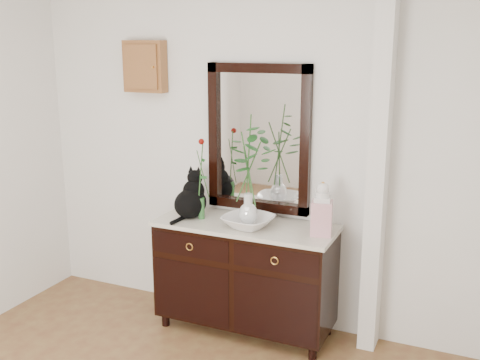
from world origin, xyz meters
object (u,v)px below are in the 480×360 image
at_px(lotus_bowl, 248,222).
at_px(ginger_jar, 322,208).
at_px(cat, 190,194).
at_px(sideboard, 245,272).

bearing_deg(lotus_bowl, ginger_jar, 6.97).
relative_size(lotus_bowl, ginger_jar, 0.93).
distance_m(cat, ginger_jar, 1.01).
height_order(cat, ginger_jar, ginger_jar).
bearing_deg(ginger_jar, cat, -179.19).
height_order(cat, lotus_bowl, cat).
xyz_separation_m(cat, lotus_bowl, (0.49, -0.05, -0.14)).
bearing_deg(ginger_jar, lotus_bowl, -173.03).
bearing_deg(ginger_jar, sideboard, 179.23).
xyz_separation_m(sideboard, cat, (-0.44, -0.02, 0.56)).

